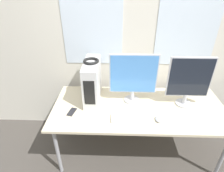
{
  "coord_description": "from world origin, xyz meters",
  "views": [
    {
      "loc": [
        -0.25,
        -1.28,
        1.98
      ],
      "look_at": [
        -0.3,
        0.42,
        0.97
      ],
      "focal_mm": 30.0,
      "sensor_mm": 36.0,
      "label": 1
    }
  ],
  "objects": [
    {
      "name": "keyboard",
      "position": [
        -0.1,
        0.2,
        0.71
      ],
      "size": [
        0.41,
        0.13,
        0.02
      ],
      "color": "silver",
      "rests_on": "desk"
    },
    {
      "name": "pc_tower",
      "position": [
        -0.53,
        0.57,
        0.94
      ],
      "size": [
        0.16,
        0.5,
        0.47
      ],
      "color": "silver",
      "rests_on": "desk"
    },
    {
      "name": "wall_back",
      "position": [
        0.0,
        0.97,
        1.35
      ],
      "size": [
        8.0,
        0.07,
        2.7
      ],
      "color": "beige",
      "rests_on": "ground_plane"
    },
    {
      "name": "headphones",
      "position": [
        -0.53,
        0.57,
        1.19
      ],
      "size": [
        0.17,
        0.17,
        0.03
      ],
      "color": "black",
      "rests_on": "pc_tower"
    },
    {
      "name": "mouse",
      "position": [
        0.17,
        0.2,
        0.71
      ],
      "size": [
        0.06,
        0.1,
        0.03
      ],
      "color": "#B2B2B7",
      "rests_on": "desk"
    },
    {
      "name": "paper_sheet_left",
      "position": [
        -0.16,
        0.22,
        0.7
      ],
      "size": [
        0.33,
        0.36,
        0.0
      ],
      "rotation": [
        0.0,
        0.0,
        0.51
      ],
      "color": "white",
      "rests_on": "desk"
    },
    {
      "name": "cell_phone",
      "position": [
        -0.73,
        0.3,
        0.71
      ],
      "size": [
        0.09,
        0.15,
        0.01
      ],
      "rotation": [
        0.0,
        0.0,
        -0.23
      ],
      "color": "#232328",
      "rests_on": "desk"
    },
    {
      "name": "monitor_main",
      "position": [
        -0.07,
        0.54,
        1.02
      ],
      "size": [
        0.53,
        0.18,
        0.58
      ],
      "color": "#B7B7BC",
      "rests_on": "desk"
    },
    {
      "name": "desk",
      "position": [
        0.0,
        0.42,
        0.66
      ],
      "size": [
        1.93,
        0.84,
        0.7
      ],
      "color": "beige",
      "rests_on": "ground_plane"
    },
    {
      "name": "monitor_right_near",
      "position": [
        0.52,
        0.49,
        1.02
      ],
      "size": [
        0.46,
        0.18,
        0.58
      ],
      "color": "#B7B7BC",
      "rests_on": "desk"
    }
  ]
}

